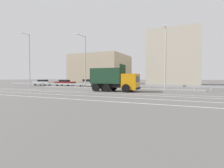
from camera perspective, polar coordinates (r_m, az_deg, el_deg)
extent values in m
plane|color=#605E5B|center=(27.36, -2.18, -1.77)|extent=(320.00, 320.00, 0.00)
cube|color=silver|center=(21.73, -1.06, -2.74)|extent=(51.04, 0.16, 0.01)
cube|color=silver|center=(20.05, -3.38, -3.14)|extent=(51.04, 0.16, 0.01)
cube|color=silver|center=(17.54, -7.83, -3.89)|extent=(51.04, 0.16, 0.01)
cube|color=silver|center=(15.30, -13.36, -4.80)|extent=(51.04, 0.16, 0.01)
cube|color=gray|center=(28.86, -0.69, -1.39)|extent=(28.07, 1.10, 0.18)
cube|color=#9EA0A5|center=(29.79, 0.17, -0.26)|extent=(51.04, 0.04, 0.32)
cylinder|color=#ADADB2|center=(46.27, -29.63, -0.10)|extent=(0.09, 0.09, 0.62)
cylinder|color=#ADADB2|center=(44.59, -28.04, -0.14)|extent=(0.09, 0.09, 0.62)
cylinder|color=#ADADB2|center=(42.94, -26.33, -0.19)|extent=(0.09, 0.09, 0.62)
cylinder|color=#ADADB2|center=(41.33, -24.49, -0.24)|extent=(0.09, 0.09, 0.62)
cylinder|color=#ADADB2|center=(39.78, -22.50, -0.29)|extent=(0.09, 0.09, 0.62)
cylinder|color=#ADADB2|center=(38.27, -20.35, -0.35)|extent=(0.09, 0.09, 0.62)
cylinder|color=#ADADB2|center=(36.82, -18.02, -0.41)|extent=(0.09, 0.09, 0.62)
cylinder|color=#ADADB2|center=(35.44, -15.52, -0.47)|extent=(0.09, 0.09, 0.62)
cylinder|color=#ADADB2|center=(34.13, -12.81, -0.54)|extent=(0.09, 0.09, 0.62)
cylinder|color=#ADADB2|center=(32.90, -9.89, -0.62)|extent=(0.09, 0.09, 0.62)
cylinder|color=#ADADB2|center=(31.76, -6.76, -0.69)|extent=(0.09, 0.09, 0.62)
cylinder|color=#ADADB2|center=(30.73, -3.40, -0.77)|extent=(0.09, 0.09, 0.62)
cylinder|color=#ADADB2|center=(29.81, 0.17, -0.86)|extent=(0.09, 0.09, 0.62)
cylinder|color=#ADADB2|center=(29.01, 3.96, -0.94)|extent=(0.09, 0.09, 0.62)
cylinder|color=#ADADB2|center=(28.34, 7.95, -1.02)|extent=(0.09, 0.09, 0.62)
cylinder|color=#ADADB2|center=(27.82, 12.10, -1.11)|extent=(0.09, 0.09, 0.62)
cylinder|color=#ADADB2|center=(27.45, 16.39, -1.19)|extent=(0.09, 0.09, 0.62)
cylinder|color=#ADADB2|center=(27.24, 20.77, -1.26)|extent=(0.09, 0.09, 0.62)
cylinder|color=#ADADB2|center=(27.19, 25.20, -1.33)|extent=(0.09, 0.09, 0.62)
cylinder|color=#ADADB2|center=(27.30, 29.61, -1.38)|extent=(0.09, 0.09, 0.62)
cube|color=orange|center=(22.65, 6.11, 0.78)|extent=(2.06, 2.63, 2.01)
cube|color=black|center=(22.43, 8.50, 1.64)|extent=(0.18, 2.15, 0.77)
cube|color=black|center=(22.46, 8.57, -1.42)|extent=(0.27, 2.46, 0.24)
cube|color=black|center=(23.65, -1.32, -0.45)|extent=(4.50, 1.68, 0.53)
cube|color=#193823|center=(23.64, -1.32, 0.33)|extent=(4.40, 2.69, 0.12)
cube|color=#193823|center=(24.71, -0.33, 2.77)|extent=(4.24, 0.39, 1.92)
cube|color=#193823|center=(22.56, -2.41, 2.84)|extent=(4.24, 0.39, 1.92)
cube|color=#193823|center=(22.95, 3.49, 3.42)|extent=(0.26, 2.41, 2.39)
cube|color=#193823|center=(24.48, -5.83, 2.76)|extent=(0.26, 2.41, 1.92)
cylinder|color=black|center=(23.94, 6.18, -1.07)|extent=(1.06, 0.39, 1.04)
cylinder|color=black|center=(21.57, 4.56, -1.40)|extent=(1.06, 0.39, 1.04)
cylinder|color=black|center=(24.69, 0.46, -0.96)|extent=(1.06, 0.39, 1.04)
cylinder|color=black|center=(22.40, -1.70, -1.27)|extent=(1.06, 0.39, 1.04)
cylinder|color=black|center=(25.26, -2.84, -0.90)|extent=(1.06, 0.39, 1.04)
cylinder|color=black|center=(23.03, -5.27, -1.19)|extent=(1.06, 0.39, 1.04)
cylinder|color=white|center=(29.97, -4.90, -1.17)|extent=(0.16, 0.16, 0.28)
cylinder|color=black|center=(29.96, -4.90, -0.63)|extent=(0.16, 0.16, 0.28)
cylinder|color=white|center=(29.95, -4.90, -0.09)|extent=(0.16, 0.16, 0.28)
cylinder|color=black|center=(29.94, -4.91, 0.45)|extent=(0.16, 0.16, 0.28)
cylinder|color=white|center=(29.93, -4.91, 0.99)|extent=(0.16, 0.16, 0.28)
cylinder|color=#1E4CB2|center=(29.93, -4.91, 1.85)|extent=(0.61, 0.03, 0.61)
cylinder|color=white|center=(29.93, -4.91, 1.85)|extent=(0.66, 0.02, 0.66)
cylinder|color=#ADADB2|center=(40.31, -25.32, 6.94)|extent=(0.18, 0.18, 10.80)
cylinder|color=#ADADB2|center=(40.40, -26.50, 14.46)|extent=(0.28, 2.07, 0.10)
cube|color=silver|center=(39.69, -27.60, 14.55)|extent=(0.71, 0.26, 0.12)
cylinder|color=#ADADB2|center=(31.22, -8.72, 7.06)|extent=(0.18, 0.18, 9.13)
cylinder|color=#ADADB2|center=(30.95, -10.22, 15.39)|extent=(0.28, 2.51, 0.10)
cube|color=silver|center=(29.99, -11.77, 15.66)|extent=(0.71, 0.25, 0.12)
cylinder|color=#ADADB2|center=(26.27, 17.07, 7.72)|extent=(0.18, 0.18, 8.91)
cylinder|color=#ADADB2|center=(26.11, 16.97, 17.39)|extent=(0.18, 1.94, 0.10)
cube|color=silver|center=(25.16, 16.76, 17.80)|extent=(0.71, 0.23, 0.12)
cube|color=silver|center=(44.66, -21.77, 0.35)|extent=(4.68, 2.06, 0.64)
cube|color=black|center=(44.56, -21.65, 1.04)|extent=(2.03, 1.64, 0.44)
cylinder|color=black|center=(45.03, -23.79, -0.07)|extent=(0.61, 0.25, 0.60)
cylinder|color=black|center=(46.21, -22.42, 0.00)|extent=(0.61, 0.25, 0.60)
cylinder|color=black|center=(43.14, -21.06, -0.12)|extent=(0.61, 0.25, 0.60)
cylinder|color=black|center=(44.37, -19.71, -0.05)|extent=(0.61, 0.25, 0.60)
cube|color=maroon|center=(40.61, -15.12, 0.30)|extent=(4.74, 2.14, 0.67)
cube|color=black|center=(40.68, -15.28, 1.05)|extent=(2.05, 1.73, 0.40)
cylinder|color=black|center=(40.53, -12.76, -0.16)|extent=(0.61, 0.24, 0.60)
cylinder|color=black|center=(39.10, -14.12, -0.25)|extent=(0.61, 0.24, 0.60)
cylinder|color=black|center=(42.15, -16.03, -0.11)|extent=(0.61, 0.24, 0.60)
cylinder|color=black|center=(40.78, -17.45, -0.19)|extent=(0.61, 0.24, 0.60)
cube|color=gray|center=(36.42, -7.62, 0.23)|extent=(4.36, 1.71, 0.76)
cube|color=black|center=(36.47, -7.80, 1.19)|extent=(1.84, 1.48, 0.45)
cylinder|color=black|center=(36.44, -5.16, -0.36)|extent=(0.60, 0.21, 0.60)
cylinder|color=black|center=(35.07, -6.41, -0.45)|extent=(0.60, 0.21, 0.60)
cylinder|color=black|center=(37.81, -8.74, -0.29)|extent=(0.60, 0.21, 0.60)
cylinder|color=black|center=(36.49, -10.07, -0.38)|extent=(0.60, 0.21, 0.60)
cube|color=#B27A14|center=(33.77, 0.00, 0.08)|extent=(4.77, 2.11, 0.72)
cube|color=black|center=(33.70, 0.22, 1.15)|extent=(2.04, 1.78, 0.54)
cylinder|color=black|center=(33.52, -2.90, -0.56)|extent=(0.61, 0.22, 0.60)
cylinder|color=black|center=(35.20, -1.62, -0.43)|extent=(0.61, 0.22, 0.60)
cylinder|color=black|center=(32.39, 1.77, -0.65)|extent=(0.61, 0.22, 0.60)
cylinder|color=black|center=(34.12, 2.86, -0.51)|extent=(0.61, 0.22, 0.60)
cube|color=tan|center=(49.28, -3.64, 4.60)|extent=(13.88, 12.77, 8.06)
cube|color=#B7AD99|center=(44.06, 19.92, 7.29)|extent=(10.50, 14.98, 11.90)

